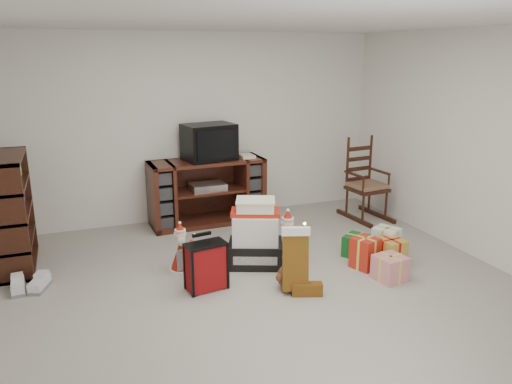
% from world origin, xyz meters
% --- Properties ---
extents(room, '(5.01, 5.01, 2.51)m').
position_xyz_m(room, '(0.00, 0.00, 1.25)').
color(room, '#AAA59C').
rests_on(room, ground).
extents(tv_stand, '(1.53, 0.59, 0.87)m').
position_xyz_m(tv_stand, '(-0.01, 2.20, 0.44)').
color(tv_stand, '#4B2115').
rests_on(tv_stand, floor).
extents(bookshelf, '(0.33, 1.00, 1.22)m').
position_xyz_m(bookshelf, '(-2.30, 1.55, 0.59)').
color(bookshelf, '#3B1810').
rests_on(bookshelf, floor).
extents(rocking_chair, '(0.54, 0.82, 1.17)m').
position_xyz_m(rocking_chair, '(2.10, 1.65, 0.40)').
color(rocking_chair, '#3B1810').
rests_on(rocking_chair, floor).
extents(gift_pile, '(0.69, 0.60, 0.72)m').
position_xyz_m(gift_pile, '(0.10, 0.66, 0.32)').
color(gift_pile, black).
rests_on(gift_pile, floor).
extents(red_suitcase, '(0.39, 0.25, 0.56)m').
position_xyz_m(red_suitcase, '(-0.55, 0.27, 0.24)').
color(red_suitcase, maroon).
rests_on(red_suitcase, floor).
extents(stocking, '(0.34, 0.23, 0.67)m').
position_xyz_m(stocking, '(0.22, -0.10, 0.33)').
color(stocking, '#0B690F').
rests_on(stocking, floor).
extents(teddy_bear, '(0.24, 0.21, 0.35)m').
position_xyz_m(teddy_bear, '(0.21, 0.02, 0.16)').
color(teddy_bear, brown).
rests_on(teddy_bear, floor).
extents(santa_figurine, '(0.30, 0.28, 0.61)m').
position_xyz_m(santa_figurine, '(0.43, 0.56, 0.24)').
color(santa_figurine, '#9E1F11').
rests_on(santa_figurine, floor).
extents(mrs_claus_figurine, '(0.26, 0.25, 0.54)m').
position_xyz_m(mrs_claus_figurine, '(-0.69, 0.78, 0.21)').
color(mrs_claus_figurine, '#9E1F11').
rests_on(mrs_claus_figurine, floor).
extents(sneaker_pair, '(0.38, 0.33, 0.11)m').
position_xyz_m(sneaker_pair, '(-2.18, 0.86, 0.05)').
color(sneaker_pair, silver).
rests_on(sneaker_pair, floor).
extents(gift_cluster, '(0.76, 0.86, 0.26)m').
position_xyz_m(gift_cluster, '(1.31, 0.20, 0.13)').
color(gift_cluster, red).
rests_on(gift_cluster, floor).
extents(crt_television, '(0.71, 0.57, 0.47)m').
position_xyz_m(crt_television, '(0.03, 2.19, 1.10)').
color(crt_television, black).
rests_on(crt_television, tv_stand).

